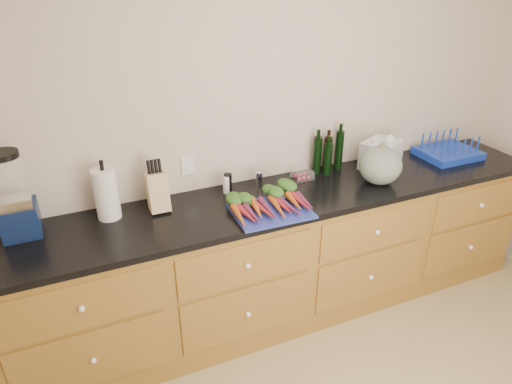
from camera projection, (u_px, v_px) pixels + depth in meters
name	position (u px, v px, depth m)	size (l,w,h in m)	color
wall_back	(272.00, 125.00, 3.02)	(4.10, 0.05, 2.60)	beige
cabinets	(291.00, 257.00, 3.14)	(3.60, 0.64, 0.90)	brown
countertop	(293.00, 196.00, 2.93)	(3.64, 0.62, 0.04)	black
cutting_board	(271.00, 211.00, 2.70)	(0.45, 0.34, 0.01)	navy
carrots	(268.00, 203.00, 2.73)	(0.46, 0.34, 0.07)	#C75517
squash	(380.00, 165.00, 3.00)	(0.28, 0.28, 0.26)	#5A6C5A
blender_appliance	(15.00, 200.00, 2.40)	(0.19, 0.19, 0.48)	#0E1C42
paper_towel	(106.00, 194.00, 2.59)	(0.13, 0.13, 0.30)	white
knife_block	(158.00, 192.00, 2.69)	(0.12, 0.12, 0.23)	tan
grinder_salt	(227.00, 184.00, 2.90)	(0.05, 0.05, 0.12)	white
grinder_pepper	(228.00, 183.00, 2.90)	(0.05, 0.05, 0.13)	black
canister_chrome	(259.00, 179.00, 2.99)	(0.04, 0.04, 0.10)	white
tomato_box	(302.00, 175.00, 3.10)	(0.13, 0.11, 0.06)	white
bottles	(328.00, 154.00, 3.17)	(0.23, 0.12, 0.28)	black
grocery_bag	(381.00, 154.00, 3.24)	(0.27, 0.22, 0.20)	white
dish_rack	(448.00, 151.00, 3.45)	(0.42, 0.34, 0.17)	#1332A9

